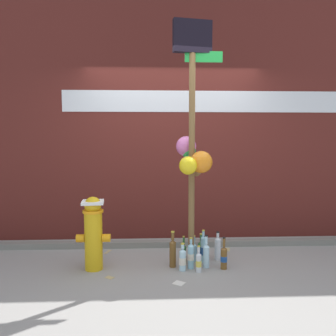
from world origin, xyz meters
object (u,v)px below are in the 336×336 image
bottle_4 (199,262)px  bottle_10 (184,253)px  bottle_0 (218,248)px  bottle_9 (224,257)px  fire_hydrant (93,231)px  bottle_2 (173,252)px  bottle_5 (201,250)px  bottle_7 (194,251)px  bottle_3 (206,255)px  bottle_8 (203,249)px  bottle_1 (191,256)px  bottle_6 (183,259)px  memorial_post (192,135)px

bottle_4 → bottle_10: (-0.14, 0.33, -0.00)m
bottle_0 → bottle_9: size_ratio=0.95×
fire_hydrant → bottle_2: fire_hydrant is taller
bottle_10 → bottle_5: bearing=19.0°
bottle_2 → bottle_7: 0.32m
bottle_3 → bottle_8: bearing=92.7°
bottle_1 → bottle_9: size_ratio=0.97×
bottle_0 → bottle_9: bearing=-87.1°
bottle_7 → bottle_8: size_ratio=0.81×
bottle_3 → bottle_6: 0.29m
bottle_4 → bottle_3: bearing=50.9°
bottle_8 → memorial_post: bearing=-157.2°
fire_hydrant → bottle_9: size_ratio=2.25×
bottle_9 → fire_hydrant: bearing=177.6°
bottle_3 → bottle_5: bottle_3 is taller
bottle_6 → fire_hydrant: bearing=175.2°
bottle_2 → bottle_8: 0.40m
memorial_post → bottle_4: memorial_post is taller
bottle_2 → bottle_4: (0.28, -0.16, -0.06)m
bottle_0 → bottle_1: (-0.36, -0.26, -0.00)m
bottle_0 → bottle_2: bottle_2 is taller
bottle_2 → bottle_8: bearing=20.8°
bottle_0 → bottle_4: bottle_0 is taller
bottle_7 → bottle_4: bearing=-88.0°
bottle_5 → fire_hydrant: bearing=-168.1°
bottle_1 → bottle_4: (0.08, -0.11, -0.03)m
memorial_post → bottle_7: 1.40m
bottle_8 → bottle_9: bottle_8 is taller
bottle_3 → bottle_6: bottle_3 is taller
bottle_6 → bottle_9: size_ratio=0.85×
bottle_1 → bottle_0: bearing=35.7°
fire_hydrant → bottle_1: bearing=-1.4°
bottle_3 → bottle_4: bearing=-129.1°
fire_hydrant → bottle_3: size_ratio=2.19×
bottle_3 → bottle_7: bottle_3 is taller
bottle_1 → bottle_7: (0.06, 0.23, -0.03)m
bottle_4 → bottle_8: size_ratio=0.76×
bottle_7 → bottle_10: bottle_7 is taller
bottle_2 → bottle_8: bottle_2 is taller
fire_hydrant → bottle_6: size_ratio=2.65×
memorial_post → fire_hydrant: (-1.13, -0.11, -1.08)m
bottle_7 → bottle_9: size_ratio=0.86×
fire_hydrant → bottle_4: (1.18, -0.14, -0.32)m
bottle_3 → bottle_6: (-0.28, -0.08, -0.02)m
bottle_3 → memorial_post: bearing=143.0°
bottle_2 → bottle_3: bearing=-5.1°
bottle_0 → bottle_5: 0.20m
bottle_4 → bottle_9: 0.31m
bottle_0 → fire_hydrant: bearing=-171.0°
bottle_5 → bottle_6: size_ratio=1.02×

